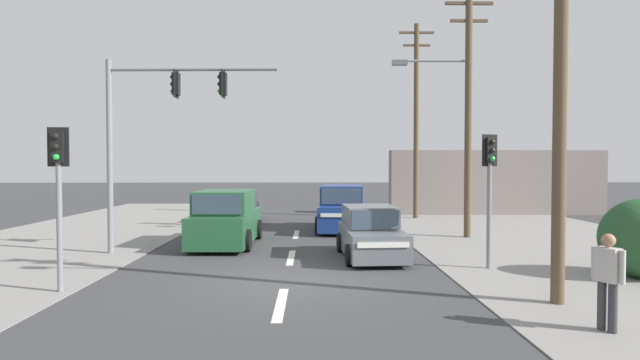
{
  "coord_description": "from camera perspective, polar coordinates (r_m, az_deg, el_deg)",
  "views": [
    {
      "loc": [
        0.62,
        -11.78,
        2.74
      ],
      "look_at": [
        0.88,
        4.0,
        2.28
      ],
      "focal_mm": 28.0,
      "sensor_mm": 36.0,
      "label": 1
    }
  ],
  "objects": [
    {
      "name": "utility_pole_background_right",
      "position": [
        26.47,
        10.94,
        7.09
      ],
      "size": [
        1.8,
        0.26,
        10.05
      ],
      "color": "brown",
      "rests_on": "ground"
    },
    {
      "name": "shopfront_wall_far",
      "position": [
        29.68,
        19.53,
        -0.27
      ],
      "size": [
        12.0,
        1.0,
        3.6
      ],
      "primitive_type": "cube",
      "color": "gray",
      "rests_on": "ground"
    },
    {
      "name": "lane_dash_mid",
      "position": [
        15.05,
        -3.32,
        -8.83
      ],
      "size": [
        0.2,
        2.4,
        0.01
      ],
      "primitive_type": "cube",
      "color": "silver",
      "rests_on": "ground"
    },
    {
      "name": "kerb_right_verge",
      "position": [
        16.36,
        30.23,
        -8.17
      ],
      "size": [
        10.0,
        44.0,
        0.02
      ],
      "primitive_type": "cube",
      "color": "gray",
      "rests_on": "ground"
    },
    {
      "name": "suv_crossing_left",
      "position": [
        21.26,
        2.43,
        -3.36
      ],
      "size": [
        2.26,
        4.63,
        1.9
      ],
      "color": "navy",
      "rests_on": "ground"
    },
    {
      "name": "hatchback_oncoming_near",
      "position": [
        24.52,
        -9.16,
        -3.14
      ],
      "size": [
        1.87,
        3.69,
        1.53
      ],
      "color": "black",
      "rests_on": "ground"
    },
    {
      "name": "ground_plane",
      "position": [
        12.11,
        -3.92,
        -11.42
      ],
      "size": [
        140.0,
        140.0,
        0.0
      ],
      "primitive_type": "plane",
      "color": "#3A3A3D"
    },
    {
      "name": "pedestrian_at_kerb",
      "position": [
        9.53,
        30.03,
        -9.53
      ],
      "size": [
        0.36,
        0.5,
        1.63
      ],
      "color": "#333338",
      "rests_on": "ground"
    },
    {
      "name": "traffic_signal_mast",
      "position": [
        16.34,
        -18.75,
        6.5
      ],
      "size": [
        5.29,
        0.48,
        6.0
      ],
      "color": "slate",
      "rests_on": "ground"
    },
    {
      "name": "hatchback_oncoming_mid",
      "position": [
        14.98,
        5.82,
        -6.17
      ],
      "size": [
        1.93,
        3.71,
        1.53
      ],
      "color": "slate",
      "rests_on": "ground"
    },
    {
      "name": "lane_dash_near",
      "position": [
        10.18,
        -4.52,
        -13.94
      ],
      "size": [
        0.2,
        2.4,
        0.01
      ],
      "primitive_type": "cube",
      "color": "silver",
      "rests_on": "ground"
    },
    {
      "name": "pedestal_signal_left_kerb",
      "position": [
        12.05,
        -27.7,
        -0.07
      ],
      "size": [
        0.44,
        0.29,
        3.56
      ],
      "color": "slate",
      "rests_on": "ground"
    },
    {
      "name": "kerb_left_verge",
      "position": [
        18.43,
        -30.85,
        -7.1
      ],
      "size": [
        8.0,
        40.0,
        0.02
      ],
      "primitive_type": "cube",
      "color": "gray",
      "rests_on": "ground"
    },
    {
      "name": "lane_dash_far",
      "position": [
        19.98,
        -2.73,
        -6.22
      ],
      "size": [
        0.2,
        2.4,
        0.01
      ],
      "primitive_type": "cube",
      "color": "silver",
      "rests_on": "ground"
    },
    {
      "name": "utility_pole_midground_right",
      "position": [
        19.78,
        16.19,
        8.15
      ],
      "size": [
        3.78,
        0.31,
        9.28
      ],
      "color": "brown",
      "rests_on": "ground"
    },
    {
      "name": "suv_receding_far",
      "position": [
        17.52,
        -10.68,
        -4.46
      ],
      "size": [
        2.13,
        4.57,
        1.9
      ],
      "color": "#235633",
      "rests_on": "ground"
    },
    {
      "name": "pedestal_signal_right_kerb",
      "position": [
        13.85,
        18.81,
        0.23
      ],
      "size": [
        0.43,
        0.31,
        3.56
      ],
      "color": "slate",
      "rests_on": "ground"
    },
    {
      "name": "utility_pole_foreground_right",
      "position": [
        10.99,
        25.09,
        12.77
      ],
      "size": [
        3.78,
        0.46,
        9.06
      ],
      "color": "brown",
      "rests_on": "ground"
    }
  ]
}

